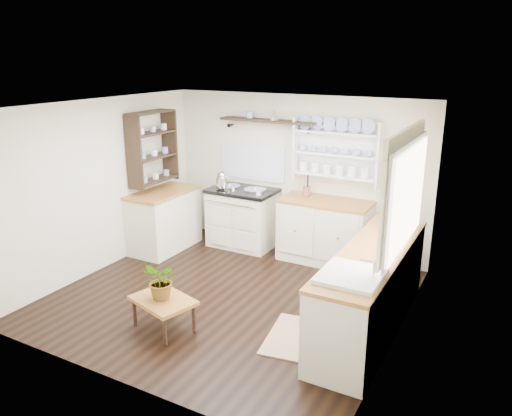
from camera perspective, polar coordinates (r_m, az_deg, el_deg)
name	(u,v)px	position (r m, az deg, el deg)	size (l,w,h in m)	color
floor	(230,296)	(6.22, -3.00, -10.04)	(4.00, 3.80, 0.01)	black
wall_back	(296,174)	(7.41, 4.55, 3.93)	(4.00, 0.02, 2.30)	beige
wall_right	(403,235)	(5.08, 16.46, -3.01)	(0.02, 3.80, 2.30)	beige
wall_left	(101,186)	(7.01, -17.27, 2.43)	(0.02, 3.80, 2.30)	beige
ceiling	(227,106)	(5.56, -3.38, 11.57)	(4.00, 3.80, 0.01)	white
window	(405,190)	(5.11, 16.67, 1.97)	(0.08, 1.55, 1.22)	white
aga_cooker	(243,217)	(7.63, -1.55, -1.03)	(1.00, 0.70, 0.93)	silver
back_cabinets	(325,230)	(7.12, 7.84, -2.52)	(1.27, 0.63, 0.90)	silver
right_cabinets	(371,289)	(5.49, 13.00, -8.98)	(0.62, 2.43, 0.90)	silver
belfast_sink	(350,287)	(4.69, 10.73, -8.91)	(0.55, 0.60, 0.45)	white
left_cabinets	(164,219)	(7.64, -10.45, -1.28)	(0.62, 1.13, 0.90)	silver
plate_rack	(338,151)	(7.06, 9.35, 6.46)	(1.20, 0.22, 0.90)	white
high_shelf	(268,121)	(7.33, 1.40, 9.87)	(1.50, 0.29, 0.16)	black
left_shelving	(152,147)	(7.46, -11.75, 6.85)	(0.28, 0.80, 1.05)	black
kettle	(222,179)	(7.51, -3.90, 3.31)	(0.19, 0.19, 0.23)	silver
utensil_crock	(307,191)	(7.15, 5.80, 1.95)	(0.11, 0.11, 0.13)	brown
center_table	(163,303)	(5.49, -10.57, -10.58)	(0.76, 0.64, 0.36)	brown
potted_plant	(162,281)	(5.37, -10.71, -8.18)	(0.38, 0.33, 0.42)	#3F7233
floor_rug	(295,337)	(5.40, 4.47, -14.49)	(0.55, 0.85, 0.02)	#8C6D51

